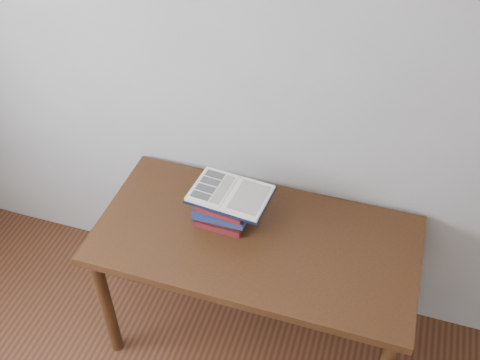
% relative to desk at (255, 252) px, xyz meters
% --- Properties ---
extents(desk, '(1.38, 0.69, 0.74)m').
position_rel_desk_xyz_m(desk, '(0.00, 0.00, 0.00)').
color(desk, '#452411').
rests_on(desk, ground).
extents(book_stack, '(0.24, 0.19, 0.15)m').
position_rel_desk_xyz_m(book_stack, '(-0.16, 0.05, 0.17)').
color(book_stack, maroon).
rests_on(book_stack, desk).
extents(open_book, '(0.35, 0.26, 0.03)m').
position_rel_desk_xyz_m(open_book, '(-0.13, 0.06, 0.26)').
color(open_book, black).
rests_on(open_book, book_stack).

